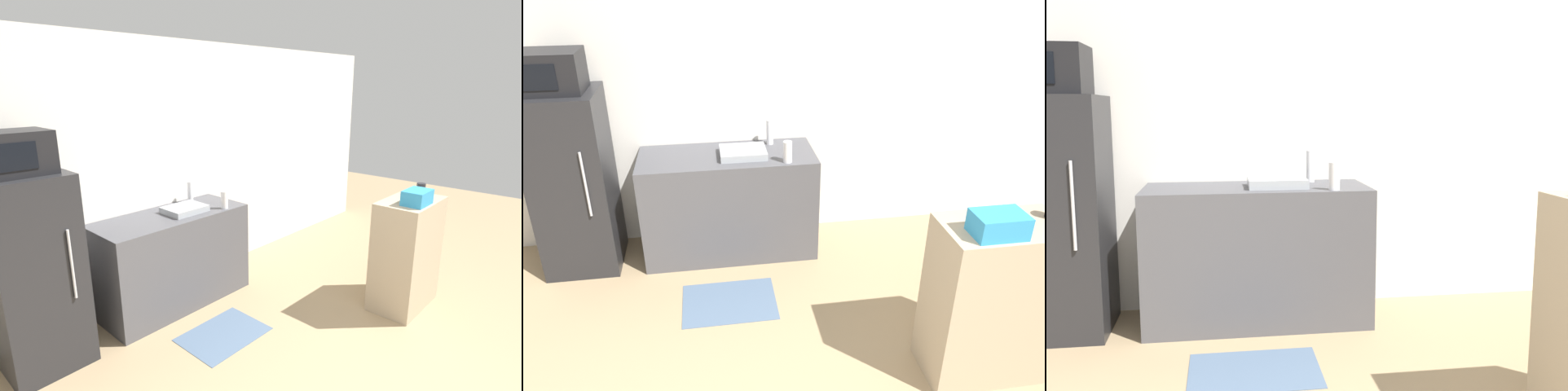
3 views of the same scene
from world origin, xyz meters
TOP-DOWN VIEW (x-y plane):
  - wall_back at (0.00, 3.07)m, footprint 8.00×0.06m
  - refrigerator at (-1.15, 2.69)m, footprint 0.60×0.62m
  - microwave at (-1.15, 2.69)m, footprint 0.44×0.39m
  - counter at (0.12, 2.71)m, footprint 1.50×0.63m
  - sink_basin at (0.26, 2.67)m, footprint 0.39×0.31m
  - bottle_tall at (0.52, 2.91)m, footprint 0.06×0.06m
  - bottle_short at (0.61, 2.47)m, footprint 0.07×0.07m
  - shelf_cabinet at (1.64, 0.97)m, footprint 0.74×0.43m
  - basket at (1.52, 0.88)m, footprint 0.29×0.19m
  - jar at (1.96, 1.01)m, footprint 0.09×0.09m
  - kitchen_rug at (0.05, 1.91)m, footprint 0.73×0.54m

SIDE VIEW (x-z plane):
  - kitchen_rug at x=0.05m, z-range 0.00..0.01m
  - counter at x=0.12m, z-range 0.00..0.94m
  - shelf_cabinet at x=1.64m, z-range 0.00..1.09m
  - refrigerator at x=-1.15m, z-range 0.00..1.54m
  - sink_basin at x=0.26m, z-range 0.94..1.00m
  - bottle_short at x=0.61m, z-range 0.94..1.11m
  - bottle_tall at x=0.52m, z-range 0.94..1.16m
  - jar at x=1.96m, z-range 1.09..1.19m
  - basket at x=1.52m, z-range 1.09..1.23m
  - wall_back at x=0.00m, z-range 0.00..2.60m
  - microwave at x=-1.15m, z-range 1.54..1.85m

